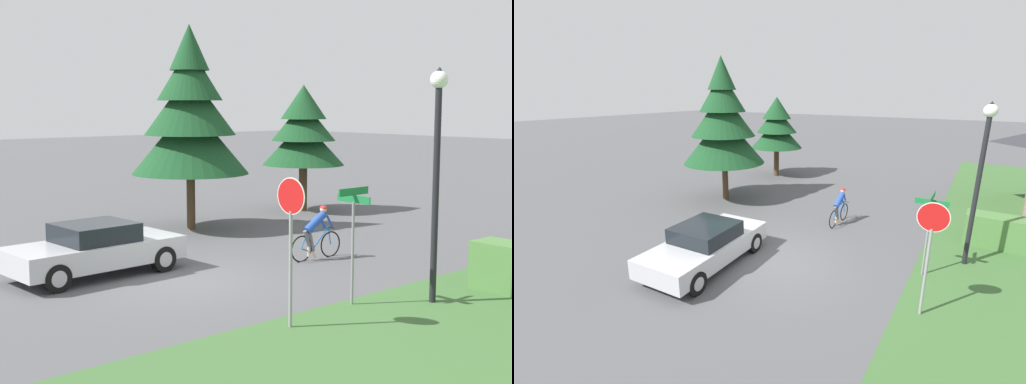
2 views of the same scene
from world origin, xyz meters
The scene contains 8 objects.
ground_plane centered at (0.00, 0.00, 0.00)m, with size 140.00×140.00×0.00m, color #515154.
sedan_left_lane centered at (-1.71, -1.25, 0.66)m, with size 2.10×4.45×1.33m.
cyclist centered at (0.54, 4.29, 0.71)m, with size 0.44×1.82×1.50m.
stop_sign centered at (4.50, -0.41, 2.05)m, with size 0.71×0.07×2.90m.
street_lamp centered at (5.24, 3.12, 3.30)m, with size 0.38×0.38×5.04m.
street_name_sign centered at (4.22, 1.67, 1.76)m, with size 0.90×0.90×2.52m.
conifer_tall_near centered at (-5.61, 4.45, 3.84)m, with size 3.97×3.97×6.91m.
conifer_tall_far centered at (-6.11, 10.29, 3.19)m, with size 3.25×3.25×5.01m.
Camera 1 is at (14.15, -9.54, 4.28)m, focal length 50.00 mm.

